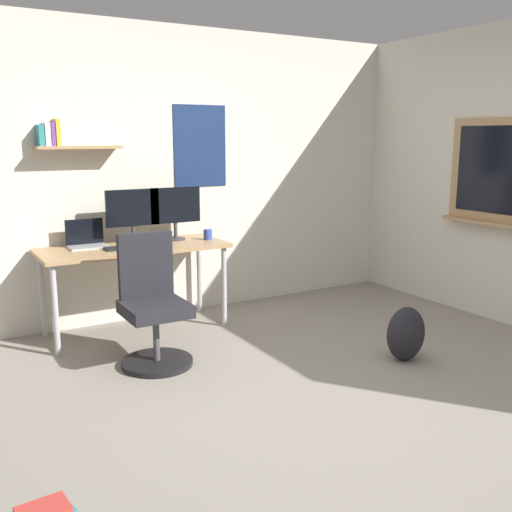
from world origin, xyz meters
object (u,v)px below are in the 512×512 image
at_px(laptop, 87,241).
at_px(keyboard, 128,247).
at_px(office_chair, 153,309).
at_px(monitor_primary, 133,212).
at_px(computer_mouse, 160,243).
at_px(backpack, 406,334).
at_px(coffee_mug, 208,235).
at_px(monitor_secondary, 175,209).
at_px(desk, 134,255).

xyz_separation_m(laptop, keyboard, (0.27, -0.23, -0.04)).
distance_m(office_chair, monitor_primary, 1.05).
distance_m(computer_mouse, backpack, 2.11).
relative_size(laptop, backpack, 0.76).
bearing_deg(laptop, keyboard, -40.30).
xyz_separation_m(computer_mouse, coffee_mug, (0.47, 0.05, 0.03)).
height_order(computer_mouse, coffee_mug, coffee_mug).
bearing_deg(backpack, coffee_mug, 117.06).
relative_size(laptop, monitor_secondary, 0.67).
bearing_deg(coffee_mug, backpack, -62.94).
height_order(laptop, backpack, laptop).
relative_size(computer_mouse, backpack, 0.25).
xyz_separation_m(monitor_primary, backpack, (1.46, -1.75, -0.81)).
relative_size(laptop, keyboard, 0.84).
height_order(desk, laptop, laptop).
bearing_deg(monitor_secondary, laptop, 176.42).
bearing_deg(keyboard, monitor_secondary, 19.82).
bearing_deg(laptop, monitor_primary, -7.13).
height_order(desk, monitor_secondary, monitor_secondary).
xyz_separation_m(keyboard, backpack, (1.58, -1.57, -0.55)).
xyz_separation_m(desk, monitor_primary, (0.04, 0.10, 0.34)).
distance_m(computer_mouse, coffee_mug, 0.47).
xyz_separation_m(monitor_primary, keyboard, (-0.12, -0.18, -0.26)).
bearing_deg(monitor_secondary, backpack, -58.46).
relative_size(desk, computer_mouse, 14.83).
relative_size(office_chair, computer_mouse, 9.13).
bearing_deg(laptop, backpack, -44.28).
relative_size(office_chair, monitor_secondary, 2.05).
relative_size(desk, office_chair, 1.62).
bearing_deg(backpack, monitor_secondary, 121.54).
height_order(laptop, coffee_mug, laptop).
bearing_deg(monitor_primary, keyboard, -122.63).
xyz_separation_m(monitor_secondary, keyboard, (-0.50, -0.18, -0.26)).
distance_m(office_chair, monitor_secondary, 1.18).
height_order(desk, office_chair, office_chair).
bearing_deg(coffee_mug, monitor_primary, 168.33).
bearing_deg(monitor_primary, coffee_mug, -11.67).
bearing_deg(desk, keyboard, -134.35).
bearing_deg(monitor_secondary, desk, -166.50).
bearing_deg(coffee_mug, laptop, 170.03).
relative_size(desk, laptop, 4.98).
bearing_deg(office_chair, laptop, 103.78).
bearing_deg(laptop, office_chair, -76.22).
relative_size(coffee_mug, backpack, 0.23).
relative_size(desk, backpack, 3.78).
bearing_deg(desk, backpack, -47.75).
relative_size(office_chair, coffee_mug, 10.33).
bearing_deg(office_chair, desk, 80.38).
bearing_deg(coffee_mug, computer_mouse, -173.91).
relative_size(monitor_secondary, keyboard, 1.25).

